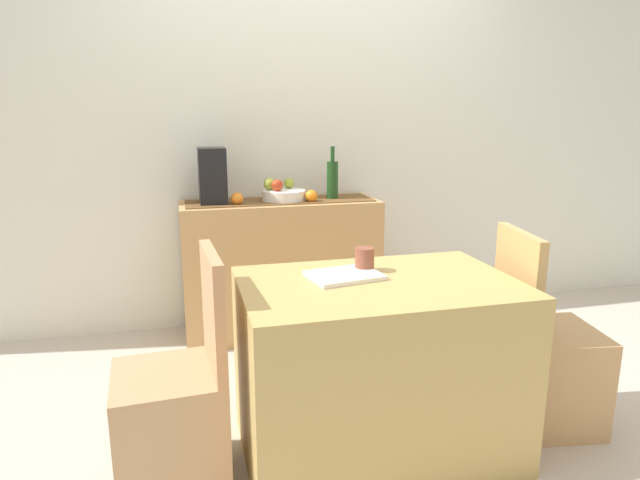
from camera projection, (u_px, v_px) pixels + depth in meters
name	position (u px, v px, depth m)	size (l,w,h in m)	color
ground_plane	(357.00, 397.00, 2.76)	(6.40, 6.40, 0.02)	beige
room_wall_rear	(304.00, 118.00, 3.56)	(6.40, 0.06, 2.70)	silver
sideboard_console	(281.00, 268.00, 3.48)	(1.22, 0.42, 0.85)	tan
table_runner	(280.00, 201.00, 3.38)	(1.14, 0.32, 0.01)	brown
fruit_bowl	(284.00, 195.00, 3.38)	(0.27, 0.27, 0.06)	white
apple_rear	(289.00, 183.00, 3.44)	(0.06, 0.06, 0.06)	#90A72E
apple_right	(270.00, 184.00, 3.37)	(0.07, 0.07, 0.07)	olive
apple_front	(277.00, 185.00, 3.32)	(0.07, 0.07, 0.07)	#B13618
wine_bottle	(332.00, 179.00, 3.43)	(0.07, 0.07, 0.33)	#1C421B
coffee_maker	(212.00, 176.00, 3.25)	(0.16, 0.18, 0.33)	black
orange_loose_near_bowl	(237.00, 199.00, 3.24)	(0.07, 0.07, 0.07)	orange
orange_loose_mid	(311.00, 196.00, 3.34)	(0.07, 0.07, 0.07)	orange
dining_table	(377.00, 367.00, 2.25)	(1.09, 0.71, 0.74)	tan
open_book	(345.00, 275.00, 2.21)	(0.28, 0.21, 0.02)	white
coffee_cup	(365.00, 260.00, 2.29)	(0.08, 0.08, 0.10)	brown
chair_near_window	(175.00, 417.00, 2.08)	(0.42, 0.42, 0.90)	tan
chair_by_corner	(545.00, 368.00, 2.47)	(0.46, 0.46, 0.90)	tan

